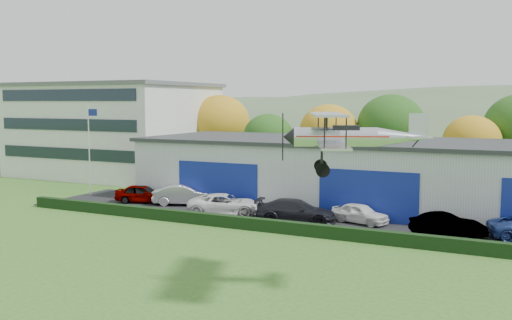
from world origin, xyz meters
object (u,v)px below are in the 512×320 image
at_px(car_1, 184,195).
at_px(car_3, 296,211).
at_px(car_2, 225,204).
at_px(biplane, 348,135).
at_px(office_block, 115,129).
at_px(flagpole, 90,142).
at_px(car_0, 142,194).
at_px(hangar, 388,174).
at_px(car_4, 360,213).
at_px(car_5, 448,225).

distance_m(car_1, car_3, 10.88).
relative_size(car_1, car_2, 0.91).
bearing_deg(biplane, office_block, 118.87).
height_order(flagpole, car_0, flagpole).
height_order(car_0, biplane, biplane).
height_order(car_1, car_3, car_1).
relative_size(hangar, flagpole, 5.08).
relative_size(office_block, car_1, 4.12).
bearing_deg(car_3, office_block, 49.50).
distance_m(office_block, car_1, 22.92).
relative_size(flagpole, biplane, 1.20).
bearing_deg(hangar, car_2, -140.34).
xyz_separation_m(car_0, biplane, (21.86, -14.84, 6.16)).
bearing_deg(car_1, car_4, -114.95).
bearing_deg(car_4, flagpole, 103.98).
distance_m(car_4, car_5, 6.16).
xyz_separation_m(car_1, biplane, (18.17, -15.48, 6.08)).
bearing_deg(car_4, biplane, -150.45).
distance_m(car_1, car_5, 20.66).
xyz_separation_m(flagpole, car_5, (30.57, -2.45, -4.00)).
height_order(car_1, car_5, car_1).
relative_size(hangar, car_3, 7.34).
xyz_separation_m(car_0, car_5, (24.25, -1.49, -0.01)).
bearing_deg(car_2, car_4, -103.41).
xyz_separation_m(car_1, car_2, (4.85, -2.00, -0.06)).
relative_size(flagpole, car_5, 1.79).
bearing_deg(flagpole, car_1, -1.88).
bearing_deg(car_4, car_0, 106.29).
bearing_deg(car_2, flagpole, 59.36).
bearing_deg(car_0, hangar, -87.20).
height_order(car_3, biplane, biplane).
distance_m(car_2, car_5, 15.70).
height_order(car_4, biplane, biplane).
bearing_deg(car_5, car_3, 67.28).
xyz_separation_m(office_block, car_5, (38.69, -15.45, -4.43)).
bearing_deg(car_3, car_2, 74.50).
relative_size(hangar, car_5, 9.08).
distance_m(office_block, biplane, 46.37).
distance_m(car_4, biplane, 16.55).
xyz_separation_m(flagpole, car_4, (24.61, -0.90, -4.05)).
distance_m(car_1, car_2, 5.25).
bearing_deg(car_2, biplane, -157.10).
bearing_deg(car_5, office_block, 44.14).
height_order(flagpole, car_5, flagpole).
relative_size(office_block, biplane, 3.08).
relative_size(car_0, car_1, 0.88).
bearing_deg(flagpole, office_block, 121.97).
bearing_deg(car_2, office_block, 34.55).
bearing_deg(car_3, car_5, -100.51).
bearing_deg(car_3, car_0, 71.25).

